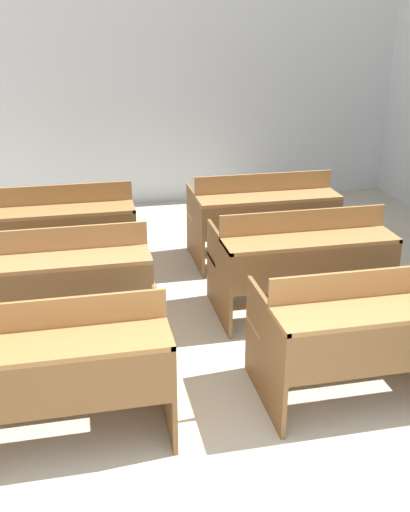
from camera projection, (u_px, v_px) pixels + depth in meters
name	position (u px, v px, depth m)	size (l,w,h in m)	color
wall_back	(114.00, 79.00, 7.11)	(7.27, 0.06, 3.10)	silver
bench_front_left	(48.00, 364.00, 3.33)	(1.34, 0.78, 0.87)	brown
bench_front_right	(370.00, 328.00, 3.71)	(1.34, 0.78, 0.87)	brown
bench_second_left	(57.00, 279.00, 4.39)	(1.34, 0.78, 0.87)	brown
bench_second_right	(301.00, 258.00, 4.77)	(1.34, 0.78, 0.87)	brown
bench_third_left	(59.00, 228.00, 5.43)	(1.34, 0.78, 0.87)	brown
bench_third_right	(262.00, 214.00, 5.81)	(1.34, 0.78, 0.87)	brown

